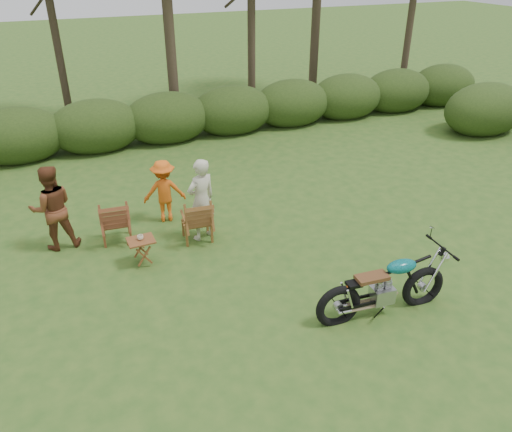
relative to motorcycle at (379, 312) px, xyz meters
name	(u,v)px	position (x,y,z in m)	size (l,w,h in m)	color
ground	(318,329)	(-1.07, 0.02, 0.00)	(80.00, 80.00, 0.00)	#294E1A
motorcycle	(379,312)	(0.00, 0.00, 0.00)	(2.06, 0.79, 1.18)	#0CA0A1
lawn_chair_right	(198,239)	(-1.95, 3.19, 0.00)	(0.61, 0.61, 0.88)	brown
lawn_chair_left	(118,240)	(-3.38, 3.75, 0.00)	(0.61, 0.61, 0.89)	#622E18
side_table	(142,252)	(-3.09, 2.75, 0.25)	(0.48, 0.40, 0.49)	brown
cup	(140,237)	(-3.09, 2.76, 0.54)	(0.11, 0.11, 0.09)	beige
adult_a	(204,237)	(-1.83, 3.22, 0.00)	(0.59, 0.39, 1.62)	#BDB89C
adult_b	(60,246)	(-4.42, 3.94, 0.00)	(0.79, 0.61, 1.62)	brown
child	(167,219)	(-2.31, 4.20, 0.00)	(0.84, 0.48, 1.30)	#DD5A14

